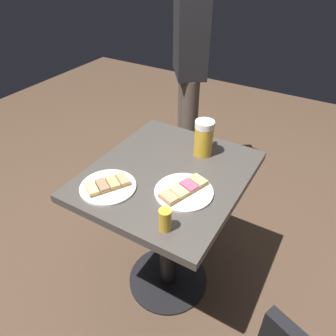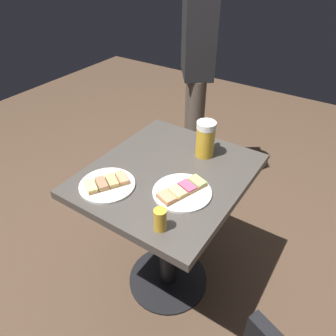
{
  "view_description": "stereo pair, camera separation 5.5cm",
  "coord_description": "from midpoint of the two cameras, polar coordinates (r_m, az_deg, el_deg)",
  "views": [
    {
      "loc": [
        -0.94,
        -0.56,
        1.6
      ],
      "look_at": [
        0.0,
        0.0,
        0.79
      ],
      "focal_mm": 34.08,
      "sensor_mm": 36.0,
      "label": 1
    },
    {
      "loc": [
        -0.91,
        -0.61,
        1.6
      ],
      "look_at": [
        0.0,
        0.0,
        0.79
      ],
      "focal_mm": 34.08,
      "sensor_mm": 36.0,
      "label": 2
    }
  ],
  "objects": [
    {
      "name": "plate_near",
      "position": [
        1.26,
        1.6,
        -4.12
      ],
      "size": [
        0.23,
        0.23,
        0.03
      ],
      "color": "white",
      "rests_on": "cafe_table"
    },
    {
      "name": "cafe_table",
      "position": [
        1.49,
        -1.06,
        -6.45
      ],
      "size": [
        0.73,
        0.64,
        0.77
      ],
      "color": "black",
      "rests_on": "ground_plane"
    },
    {
      "name": "plate_far",
      "position": [
        1.31,
        -11.88,
        -3.19
      ],
      "size": [
        0.23,
        0.23,
        0.03
      ],
      "color": "white",
      "rests_on": "cafe_table"
    },
    {
      "name": "beer_glass_small",
      "position": [
        1.09,
        -1.98,
        -9.28
      ],
      "size": [
        0.04,
        0.04,
        0.09
      ],
      "primitive_type": "cylinder",
      "color": "gold",
      "rests_on": "cafe_table"
    },
    {
      "name": "ground_plane",
      "position": [
        1.93,
        -0.86,
        -19.26
      ],
      "size": [
        6.0,
        6.0,
        0.0
      ],
      "primitive_type": "plane",
      "color": "#4C3828"
    },
    {
      "name": "patron_standing",
      "position": [
        2.14,
        3.12,
        19.2
      ],
      "size": [
        0.36,
        0.33,
        1.66
      ],
      "rotation": [
        0.0,
        0.0,
        -2.52
      ],
      "color": "#51473D",
      "rests_on": "ground_plane"
    },
    {
      "name": "beer_mug",
      "position": [
        1.45,
        5.39,
        5.41
      ],
      "size": [
        0.14,
        0.09,
        0.17
      ],
      "color": "gold",
      "rests_on": "cafe_table"
    }
  ]
}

